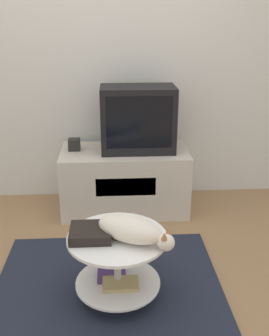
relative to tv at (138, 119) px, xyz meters
The scene contains 9 objects.
ground_plane 1.51m from the tv, 101.90° to the right, with size 12.00×12.00×0.00m, color #93704C.
wall_back 0.65m from the tv, 126.12° to the left, with size 8.00×0.05×2.60m.
rug 1.50m from the tv, 101.90° to the right, with size 1.44×1.43×0.02m.
tv_stand 0.56m from the tv, behind, with size 1.08×0.55×0.55m.
tv is the anchor object (origin of this frame).
speaker 0.59m from the tv, behind, with size 0.10×0.10×0.10m.
coffee_table 1.35m from the tv, 99.37° to the right, with size 0.58×0.58×0.42m.
dvd_box 1.31m from the tv, 106.09° to the right, with size 0.24×0.21×0.06m.
cat 1.30m from the tv, 95.41° to the right, with size 0.54×0.38×0.14m.
Camera 1 is at (0.05, -1.94, 1.64)m, focal length 42.00 mm.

